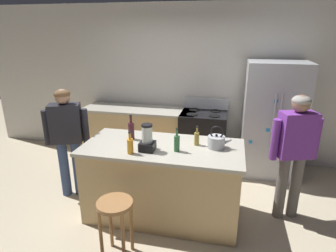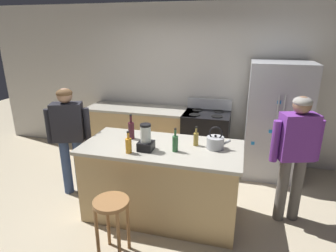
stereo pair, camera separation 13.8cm
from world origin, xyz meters
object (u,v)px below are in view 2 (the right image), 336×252
at_px(bottle_soda, 129,145).
at_px(bottle_vinegar, 196,139).
at_px(person_by_island_left, 69,132).
at_px(bar_stool, 112,213).
at_px(tea_kettle, 215,142).
at_px(bottle_wine, 131,130).
at_px(person_by_sink_right, 295,149).
at_px(refrigerator, 276,121).
at_px(bottle_olive_oil, 175,143).
at_px(stove_range, 206,139).
at_px(kitchen_island, 162,181).
at_px(blender_appliance, 146,139).

bearing_deg(bottle_soda, bottle_vinegar, 30.81).
height_order(person_by_island_left, bar_stool, person_by_island_left).
bearing_deg(tea_kettle, bottle_wine, 177.54).
height_order(person_by_island_left, bottle_wine, person_by_island_left).
height_order(person_by_sink_right, bottle_soda, person_by_sink_right).
bearing_deg(refrigerator, bottle_olive_oil, -127.18).
xyz_separation_m(person_by_sink_right, bottle_soda, (-1.82, -0.60, 0.09)).
bearing_deg(bottle_olive_oil, person_by_island_left, 169.65).
height_order(refrigerator, bottle_wine, refrigerator).
xyz_separation_m(person_by_sink_right, tea_kettle, (-0.90, -0.23, 0.08)).
bearing_deg(stove_range, tea_kettle, -78.66).
height_order(kitchen_island, person_by_island_left, person_by_island_left).
bearing_deg(person_by_island_left, bottle_soda, -23.27).
bearing_deg(bottle_vinegar, person_by_sink_right, 9.70).
xyz_separation_m(bar_stool, tea_kettle, (0.91, 0.89, 0.52)).
relative_size(stove_range, bottle_soda, 4.41).
bearing_deg(bar_stool, bottle_soda, 90.89).
xyz_separation_m(blender_appliance, bottle_wine, (-0.30, 0.30, -0.01)).
xyz_separation_m(stove_range, bottle_olive_oil, (-0.14, -1.64, 0.56)).
distance_m(person_by_sink_right, bottle_vinegar, 1.15).
bearing_deg(bottle_vinegar, kitchen_island, -162.84).
relative_size(bottle_vinegar, bottle_wine, 0.75).
distance_m(bar_stool, bottle_olive_oil, 1.00).
height_order(kitchen_island, person_by_sink_right, person_by_sink_right).
xyz_separation_m(kitchen_island, person_by_sink_right, (1.52, 0.31, 0.47)).
bearing_deg(bar_stool, bottle_olive_oil, 54.96).
height_order(bottle_wine, tea_kettle, bottle_wine).
xyz_separation_m(kitchen_island, bottle_wine, (-0.43, 0.13, 0.59)).
bearing_deg(tea_kettle, kitchen_island, -172.02).
distance_m(kitchen_island, bar_stool, 0.85).
xyz_separation_m(kitchen_island, bottle_soda, (-0.30, -0.29, 0.57)).
relative_size(blender_appliance, tea_kettle, 1.13).
bearing_deg(bar_stool, bottle_vinegar, 53.62).
relative_size(bottle_vinegar, bottle_olive_oil, 0.86).
bearing_deg(bar_stool, refrigerator, 53.45).
distance_m(stove_range, bottle_soda, 2.00).
bearing_deg(bottle_olive_oil, person_by_sink_right, 17.79).
distance_m(bottle_wine, tea_kettle, 1.06).
bearing_deg(bottle_wine, person_by_island_left, 177.47).
bearing_deg(tea_kettle, bottle_vinegar, 171.83).
distance_m(stove_range, bottle_wine, 1.69).
distance_m(person_by_island_left, tea_kettle, 2.00).
relative_size(kitchen_island, person_by_sink_right, 1.21).
xyz_separation_m(kitchen_island, tea_kettle, (0.62, 0.09, 0.55)).
bearing_deg(bottle_wine, blender_appliance, -44.77).
height_order(person_by_island_left, bottle_olive_oil, person_by_island_left).
bearing_deg(kitchen_island, bottle_olive_oil, -29.74).
bearing_deg(bottle_soda, bar_stool, -89.11).
xyz_separation_m(kitchen_island, blender_appliance, (-0.14, -0.16, 0.60)).
bearing_deg(bottle_vinegar, blender_appliance, -151.73).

